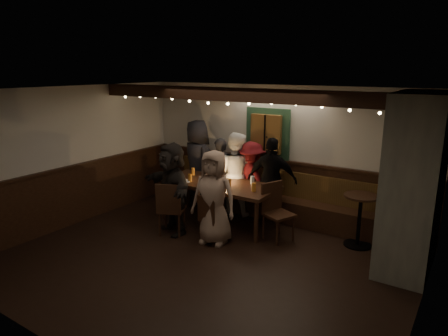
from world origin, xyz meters
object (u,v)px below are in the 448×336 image
Objects in this scene: chair_near_left at (170,206)px; person_b at (220,173)px; person_g at (214,197)px; person_a at (197,162)px; person_e at (272,180)px; high_top at (360,214)px; dining_table at (218,186)px; chair_end at (275,208)px; person_d at (251,179)px; person_c at (235,173)px; chair_near_right at (210,216)px; person_f at (172,188)px.

person_b is (-0.08, 1.71, 0.21)m from chair_near_left.
chair_near_left is at bearing -177.41° from person_g.
person_e is (1.83, -0.05, -0.10)m from person_a.
person_b is (-2.99, 0.31, 0.19)m from high_top.
chair_near_left is 0.64× the size of person_b.
dining_table is 2.27× the size of chair_end.
dining_table is at bearing 178.13° from chair_end.
person_e is at bearing -172.77° from person_d.
chair_near_left is 0.58× the size of person_c.
person_d is at bearing 69.20° from dining_table.
chair_near_right is 1.59m from person_d.
person_a is (-1.03, 0.72, 0.18)m from dining_table.
chair_near_right is at bearing -163.04° from person_g.
chair_end is (0.85, 0.76, 0.10)m from chair_near_right.
person_f is (-0.42, -1.45, -0.01)m from person_c.
dining_table reaches higher than chair_near_left.
person_e is 0.99× the size of person_f.
chair_near_left is 0.77m from chair_near_right.
person_a reaches higher than person_e.
dining_table is 1.24m from chair_end.
chair_end is 1.87m from person_b.
person_e is at bearing 121.06° from chair_end.
chair_near_left is 1.17× the size of chair_near_right.
high_top is at bearing 168.27° from person_c.
person_c reaches higher than person_f.
high_top is 3.02m from person_b.
person_g is (0.89, -1.53, 0.05)m from person_b.
high_top is at bearing 20.32° from person_g.
person_a reaches higher than chair_near_right.
person_c reaches higher than person_b.
person_e is at bearing 66.29° from person_g.
chair_near_left reaches higher than high_top.
person_g is at bearing 113.25° from person_d.
dining_table is 0.89m from person_g.
high_top is 0.48× the size of person_a.
person_f is (0.01, -1.56, 0.07)m from person_b.
dining_table is at bearing 114.97° from chair_near_right.
chair_near_right is 2.50m from high_top.
person_a is 1.83m from person_e.
chair_near_right is at bearing 10.99° from chair_near_left.
person_c is at bearing 98.69° from person_f.
person_a is at bearing -15.68° from person_e.
person_a is 2.09m from person_g.
chair_near_left is at bearing 39.84° from person_e.
person_e is at bearing 172.60° from high_top.
high_top is (2.16, 1.25, 0.10)m from chair_near_right.
person_a is 0.60m from person_b.
person_b is at bearing 115.26° from person_f.
chair_near_left is (-0.38, -0.95, -0.19)m from dining_table.
person_e reaches higher than dining_table.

